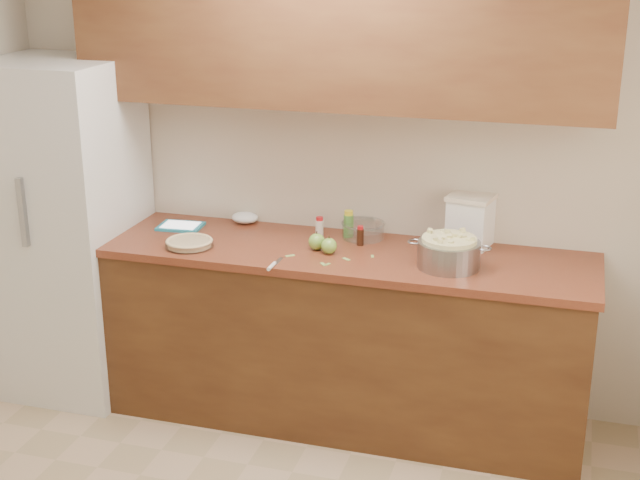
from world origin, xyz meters
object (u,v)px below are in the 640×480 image
(colander, at_px, (449,253))
(tablet, at_px, (181,226))
(flour_canister, at_px, (471,220))
(pie, at_px, (189,243))

(colander, bearing_deg, tablet, 172.56)
(colander, distance_m, flour_canister, 0.35)
(flour_canister, xyz_separation_m, tablet, (-1.51, -0.15, -0.12))
(pie, distance_m, colander, 1.28)
(pie, height_order, colander, colander)
(pie, xyz_separation_m, flour_canister, (1.33, 0.42, 0.11))
(colander, height_order, flour_canister, flour_canister)
(pie, relative_size, colander, 0.62)
(pie, relative_size, tablet, 1.01)
(flour_canister, relative_size, tablet, 1.09)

